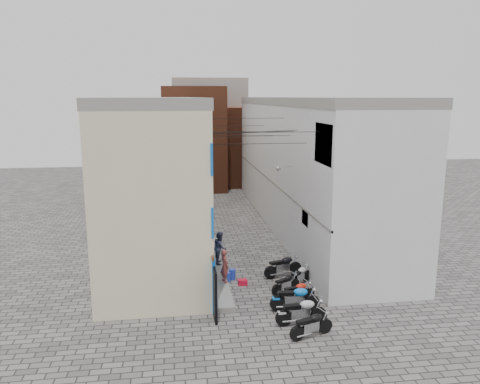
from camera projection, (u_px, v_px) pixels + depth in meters
name	position (u px, v px, depth m)	size (l,w,h in m)	color
ground	(272.00, 310.00, 20.16)	(90.00, 90.00, 0.00)	#4E4B49
plinth	(204.00, 228.00, 32.45)	(0.90, 26.00, 0.25)	gray
building_left	(160.00, 166.00, 31.12)	(5.10, 27.00, 9.00)	beige
building_right	(305.00, 163.00, 32.55)	(5.94, 26.00, 9.00)	silver
building_far_brick_left	(194.00, 139.00, 46.03)	(6.00, 6.00, 10.00)	brown
building_far_brick_right	(241.00, 146.00, 48.87)	(5.00, 6.00, 8.00)	brown
building_far_concrete	(209.00, 129.00, 52.03)	(8.00, 5.00, 11.00)	gray
far_shopfront	(217.00, 181.00, 44.36)	(2.00, 0.30, 2.40)	black
overhead_wires	(246.00, 132.00, 26.14)	(5.80, 13.02, 1.32)	black
motorcycle_a	(311.00, 324.00, 17.82)	(0.60, 1.89, 1.10)	black
motorcycle_b	(301.00, 310.00, 18.79)	(0.68, 2.15, 1.25)	#AFB0B4
motorcycle_c	(295.00, 297.00, 20.00)	(0.68, 2.17, 1.25)	blue
motorcycle_d	(297.00, 291.00, 20.90)	(0.56, 1.78, 1.03)	red
motorcycle_e	(286.00, 282.00, 21.94)	(0.53, 1.67, 0.97)	black
motorcycle_f	(300.00, 275.00, 22.79)	(0.56, 1.78, 1.03)	#B6B6BB
motorcycle_g	(283.00, 265.00, 23.83)	(0.67, 2.14, 1.24)	black
person_a	(225.00, 266.00, 22.48)	(0.59, 0.39, 1.63)	brown
person_b	(220.00, 247.00, 25.04)	(0.85, 0.66, 1.74)	#363A51
water_jug_near	(227.00, 277.00, 23.27)	(0.30, 0.30, 0.47)	blue
water_jug_far	(232.00, 274.00, 23.57)	(0.33, 0.33, 0.52)	#263DC0
red_crate	(243.00, 282.00, 22.86)	(0.43, 0.32, 0.27)	red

